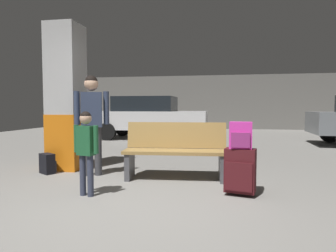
# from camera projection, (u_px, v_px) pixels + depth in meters

# --- Properties ---
(ground_plane) EXTENTS (18.00, 18.00, 0.10)m
(ground_plane) POSITION_uv_depth(u_px,v_px,m) (181.00, 156.00, 7.18)
(ground_plane) COLOR gray
(garage_back_wall) EXTENTS (18.00, 0.12, 2.80)m
(garage_back_wall) POSITION_uv_depth(u_px,v_px,m) (204.00, 102.00, 15.79)
(garage_back_wall) COLOR slate
(garage_back_wall) RESTS_ON ground_plane
(structural_pillar) EXTENTS (0.57, 0.57, 2.61)m
(structural_pillar) POSITION_uv_depth(u_px,v_px,m) (66.00, 98.00, 5.42)
(structural_pillar) COLOR orange
(structural_pillar) RESTS_ON ground_plane
(bench) EXTENTS (1.64, 0.65, 0.89)m
(bench) POSITION_uv_depth(u_px,v_px,m) (175.00, 151.00, 4.70)
(bench) COLOR #9E7A42
(bench) RESTS_ON ground_plane
(suitcase) EXTENTS (0.42, 0.30, 0.60)m
(suitcase) POSITION_uv_depth(u_px,v_px,m) (240.00, 171.00, 3.81)
(suitcase) COLOR #471419
(suitcase) RESTS_ON ground_plane
(backpack_bright) EXTENTS (0.29, 0.21, 0.34)m
(backpack_bright) POSITION_uv_depth(u_px,v_px,m) (241.00, 136.00, 3.78)
(backpack_bright) COLOR #D833A5
(backpack_bright) RESTS_ON suitcase
(child) EXTENTS (0.36, 0.24, 1.08)m
(child) POSITION_uv_depth(u_px,v_px,m) (86.00, 144.00, 3.78)
(child) COLOR #33384C
(child) RESTS_ON ground_plane
(adult) EXTENTS (0.53, 0.30, 1.65)m
(adult) POSITION_uv_depth(u_px,v_px,m) (92.00, 114.00, 4.90)
(adult) COLOR #38383D
(adult) RESTS_ON ground_plane
(backpack_dark_floor) EXTENTS (0.32, 0.30, 0.34)m
(backpack_dark_floor) POSITION_uv_depth(u_px,v_px,m) (48.00, 164.00, 5.09)
(backpack_dark_floor) COLOR black
(backpack_dark_floor) RESTS_ON ground_plane
(parked_car_far) EXTENTS (4.10, 1.81, 1.51)m
(parked_car_far) POSITION_uv_depth(u_px,v_px,m) (149.00, 116.00, 10.77)
(parked_car_far) COLOR silver
(parked_car_far) RESTS_ON ground_plane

